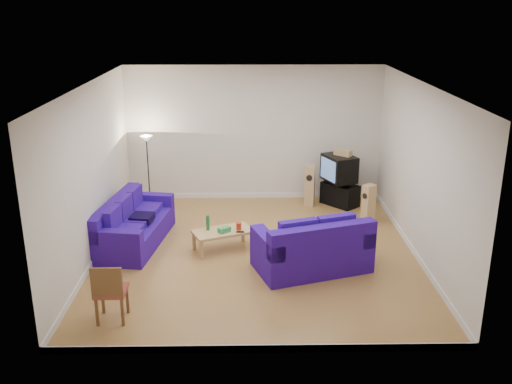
{
  "coord_description": "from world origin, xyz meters",
  "views": [
    {
      "loc": [
        -0.17,
        -9.94,
        4.57
      ],
      "look_at": [
        0.0,
        0.4,
        1.1
      ],
      "focal_mm": 40.0,
      "sensor_mm": 36.0,
      "label": 1
    }
  ],
  "objects_px": {
    "television": "(339,168)",
    "sofa_three_seat": "(132,227)",
    "sofa_loveseat": "(313,251)",
    "tv_stand": "(340,194)",
    "coffee_table": "(223,233)"
  },
  "relations": [
    {
      "from": "sofa_three_seat",
      "to": "coffee_table",
      "type": "bearing_deg",
      "value": 86.89
    },
    {
      "from": "sofa_loveseat",
      "to": "coffee_table",
      "type": "bearing_deg",
      "value": 133.23
    },
    {
      "from": "sofa_loveseat",
      "to": "tv_stand",
      "type": "xyz_separation_m",
      "value": [
        1.01,
        3.42,
        -0.11
      ]
    },
    {
      "from": "coffee_table",
      "to": "tv_stand",
      "type": "height_order",
      "value": "tv_stand"
    },
    {
      "from": "sofa_loveseat",
      "to": "television",
      "type": "relative_size",
      "value": 2.34
    },
    {
      "from": "television",
      "to": "coffee_table",
      "type": "bearing_deg",
      "value": -68.81
    },
    {
      "from": "coffee_table",
      "to": "television",
      "type": "relative_size",
      "value": 1.33
    },
    {
      "from": "sofa_three_seat",
      "to": "television",
      "type": "distance_m",
      "value": 4.92
    },
    {
      "from": "sofa_three_seat",
      "to": "tv_stand",
      "type": "height_order",
      "value": "sofa_three_seat"
    },
    {
      "from": "sofa_three_seat",
      "to": "television",
      "type": "xyz_separation_m",
      "value": [
        4.4,
        2.12,
        0.58
      ]
    },
    {
      "from": "sofa_three_seat",
      "to": "television",
      "type": "bearing_deg",
      "value": 124.01
    },
    {
      "from": "coffee_table",
      "to": "tv_stand",
      "type": "xyz_separation_m",
      "value": [
        2.65,
        2.54,
        -0.09
      ]
    },
    {
      "from": "television",
      "to": "sofa_three_seat",
      "type": "bearing_deg",
      "value": -86.91
    },
    {
      "from": "sofa_loveseat",
      "to": "television",
      "type": "distance_m",
      "value": 3.54
    },
    {
      "from": "sofa_loveseat",
      "to": "sofa_three_seat",
      "type": "bearing_deg",
      "value": 141.65
    }
  ]
}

